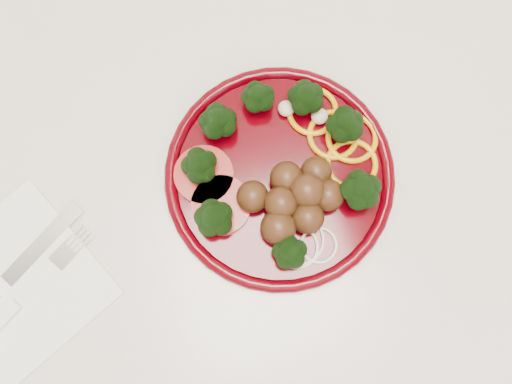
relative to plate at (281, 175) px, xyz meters
name	(u,v)px	position (x,y,z in m)	size (l,w,h in m)	color
counter	(165,259)	(-0.20, 0.01, -0.47)	(2.40, 0.60, 0.90)	beige
plate	(281,175)	(0.00, 0.00, 0.00)	(0.25, 0.25, 0.05)	#400006
napkin	(16,286)	(-0.30, -0.02, -0.02)	(0.16, 0.16, 0.00)	white
fork	(7,315)	(-0.32, -0.05, -0.01)	(0.16, 0.10, 0.01)	white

